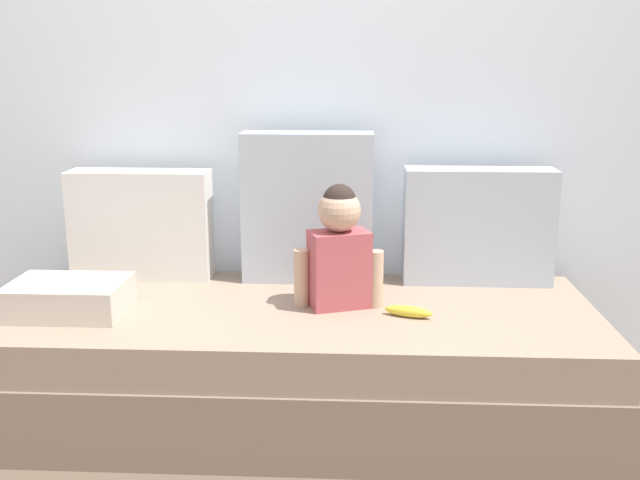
{
  "coord_description": "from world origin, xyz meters",
  "views": [
    {
      "loc": [
        0.19,
        -2.46,
        1.29
      ],
      "look_at": [
        0.07,
        0.0,
        0.67
      ],
      "focal_mm": 40.27,
      "sensor_mm": 36.0,
      "label": 1
    }
  ],
  "objects_px": {
    "throw_pillow_center": "(307,207)",
    "toddler": "(339,247)",
    "throw_pillow_left": "(141,225)",
    "folded_blanket": "(69,297)",
    "throw_pillow_right": "(478,226)",
    "banana": "(409,311)",
    "couch": "(302,361)"
  },
  "relations": [
    {
      "from": "throw_pillow_center",
      "to": "throw_pillow_right",
      "type": "height_order",
      "value": "throw_pillow_center"
    },
    {
      "from": "couch",
      "to": "throw_pillow_center",
      "type": "height_order",
      "value": "throw_pillow_center"
    },
    {
      "from": "couch",
      "to": "throw_pillow_left",
      "type": "bearing_deg",
      "value": 153.3
    },
    {
      "from": "couch",
      "to": "throw_pillow_left",
      "type": "height_order",
      "value": "throw_pillow_left"
    },
    {
      "from": "couch",
      "to": "folded_blanket",
      "type": "bearing_deg",
      "value": -172.29
    },
    {
      "from": "couch",
      "to": "toddler",
      "type": "xyz_separation_m",
      "value": [
        0.14,
        0.01,
        0.43
      ]
    },
    {
      "from": "throw_pillow_center",
      "to": "toddler",
      "type": "relative_size",
      "value": 1.33
    },
    {
      "from": "throw_pillow_center",
      "to": "throw_pillow_right",
      "type": "xyz_separation_m",
      "value": [
        0.68,
        0.0,
        -0.07
      ]
    },
    {
      "from": "throw_pillow_left",
      "to": "folded_blanket",
      "type": "xyz_separation_m",
      "value": [
        -0.14,
        -0.45,
        -0.16
      ]
    },
    {
      "from": "throw_pillow_right",
      "to": "toddler",
      "type": "relative_size",
      "value": 1.3
    },
    {
      "from": "throw_pillow_left",
      "to": "throw_pillow_center",
      "type": "distance_m",
      "value": 0.68
    },
    {
      "from": "toddler",
      "to": "folded_blanket",
      "type": "relative_size",
      "value": 1.12
    },
    {
      "from": "throw_pillow_right",
      "to": "folded_blanket",
      "type": "distance_m",
      "value": 1.57
    },
    {
      "from": "couch",
      "to": "folded_blanket",
      "type": "relative_size",
      "value": 5.47
    },
    {
      "from": "couch",
      "to": "folded_blanket",
      "type": "height_order",
      "value": "folded_blanket"
    },
    {
      "from": "throw_pillow_left",
      "to": "folded_blanket",
      "type": "distance_m",
      "value": 0.5
    },
    {
      "from": "throw_pillow_center",
      "to": "banana",
      "type": "height_order",
      "value": "throw_pillow_center"
    },
    {
      "from": "toddler",
      "to": "couch",
      "type": "bearing_deg",
      "value": -174.54
    },
    {
      "from": "throw_pillow_center",
      "to": "throw_pillow_left",
      "type": "bearing_deg",
      "value": 180.0
    },
    {
      "from": "throw_pillow_right",
      "to": "folded_blanket",
      "type": "height_order",
      "value": "throw_pillow_right"
    },
    {
      "from": "banana",
      "to": "folded_blanket",
      "type": "bearing_deg",
      "value": -179.02
    },
    {
      "from": "throw_pillow_right",
      "to": "banana",
      "type": "relative_size",
      "value": 3.44
    },
    {
      "from": "throw_pillow_center",
      "to": "toddler",
      "type": "xyz_separation_m",
      "value": [
        0.14,
        -0.33,
        -0.08
      ]
    },
    {
      "from": "banana",
      "to": "throw_pillow_right",
      "type": "bearing_deg",
      "value": 55.41
    },
    {
      "from": "throw_pillow_right",
      "to": "banana",
      "type": "distance_m",
      "value": 0.56
    },
    {
      "from": "couch",
      "to": "throw_pillow_left",
      "type": "relative_size",
      "value": 3.88
    },
    {
      "from": "throw_pillow_right",
      "to": "folded_blanket",
      "type": "xyz_separation_m",
      "value": [
        -1.49,
        -0.45,
        -0.17
      ]
    },
    {
      "from": "throw_pillow_left",
      "to": "throw_pillow_right",
      "type": "height_order",
      "value": "throw_pillow_right"
    },
    {
      "from": "throw_pillow_center",
      "to": "toddler",
      "type": "distance_m",
      "value": 0.36
    },
    {
      "from": "throw_pillow_right",
      "to": "throw_pillow_center",
      "type": "bearing_deg",
      "value": 180.0
    },
    {
      "from": "throw_pillow_right",
      "to": "folded_blanket",
      "type": "bearing_deg",
      "value": -163.17
    },
    {
      "from": "couch",
      "to": "banana",
      "type": "bearing_deg",
      "value": -13.25
    }
  ]
}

